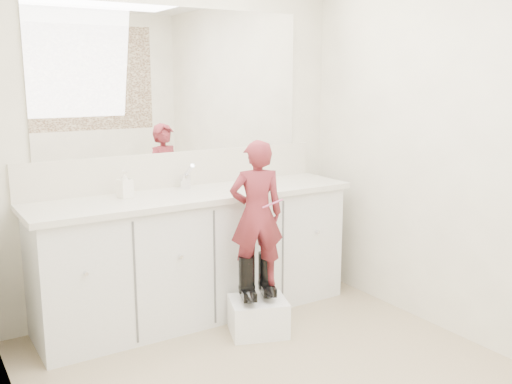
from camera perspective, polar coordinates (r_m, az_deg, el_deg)
wall_back at (r=4.14m, az=-7.92°, el=4.85°), size 2.60×0.00×2.60m
wall_left at (r=2.33m, az=-22.01°, el=-0.98°), size 0.00×3.00×3.00m
wall_right at (r=3.76m, az=20.74°, el=3.57°), size 0.00×3.00×3.00m
vanity_cabinet at (r=4.06m, az=-6.01°, el=-6.46°), size 2.20×0.55×0.85m
countertop at (r=3.93m, az=-6.05°, el=-0.33°), size 2.28×0.58×0.04m
backsplash at (r=4.15m, az=-7.76°, el=2.29°), size 2.28×0.03×0.25m
mirror at (r=4.10m, az=-8.02°, el=10.95°), size 2.00×0.02×1.00m
faucet at (r=4.06m, az=-7.09°, el=1.04°), size 0.08×0.08×0.10m
cup at (r=4.15m, az=0.07°, el=1.28°), size 0.12×0.12×0.09m
soap_bottle at (r=3.82m, az=-12.98°, el=0.79°), size 0.10×0.10×0.18m
step_stool at (r=3.85m, az=0.22°, el=-12.32°), size 0.45×0.41×0.23m
boot_left at (r=3.73m, az=-0.93°, el=-8.69°), size 0.17×0.23×0.30m
boot_right at (r=3.80m, az=1.02°, el=-8.27°), size 0.17×0.23×0.30m
toddler at (r=3.64m, az=0.06°, el=-2.20°), size 0.40×0.33×0.95m
toothbrush at (r=3.60m, az=1.68°, el=-1.16°), size 0.13×0.06×0.06m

